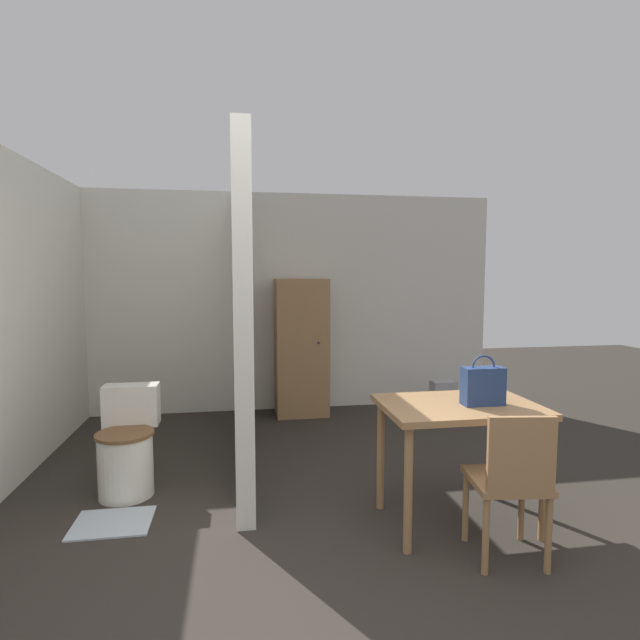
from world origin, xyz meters
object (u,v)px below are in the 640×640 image
(wooden_chair, at_px, (511,479))
(handbag, at_px, (483,385))
(dining_table, at_px, (458,420))
(toilet, at_px, (127,448))
(space_heater, at_px, (443,400))
(wooden_cabinet, at_px, (301,347))

(wooden_chair, distance_m, handbag, 0.59)
(dining_table, relative_size, toilet, 1.28)
(handbag, bearing_deg, toilet, 159.13)
(wooden_chair, distance_m, space_heater, 2.74)
(dining_table, xyz_separation_m, wooden_chair, (0.10, -0.46, -0.20))
(wooden_chair, relative_size, wooden_cabinet, 0.56)
(wooden_chair, xyz_separation_m, handbag, (0.03, 0.41, 0.43))
(space_heater, bearing_deg, wooden_chair, -105.75)
(dining_table, distance_m, toilet, 2.34)
(toilet, height_order, wooden_cabinet, wooden_cabinet)
(wooden_chair, height_order, space_heater, wooden_chair)
(handbag, bearing_deg, wooden_cabinet, 106.27)
(wooden_chair, bearing_deg, handbag, 93.29)
(handbag, xyz_separation_m, space_heater, (0.71, 2.22, -0.69))
(wooden_chair, distance_m, wooden_cabinet, 3.20)
(toilet, bearing_deg, wooden_chair, -29.53)
(dining_table, relative_size, wooden_chair, 1.12)
(wooden_cabinet, height_order, space_heater, wooden_cabinet)
(dining_table, distance_m, handbag, 0.27)
(wooden_chair, relative_size, handbag, 2.76)
(toilet, xyz_separation_m, handbag, (2.29, -0.87, 0.58))
(handbag, bearing_deg, space_heater, 72.33)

